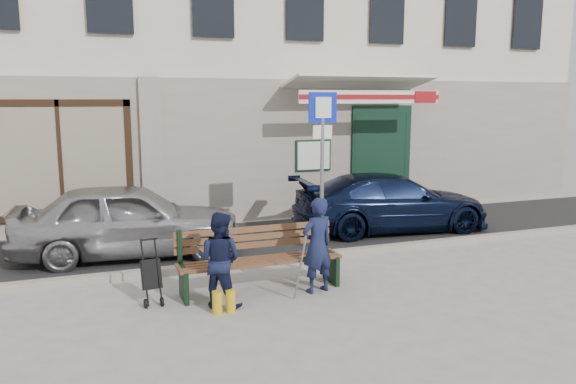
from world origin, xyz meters
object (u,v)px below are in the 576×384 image
car_silver (129,220)px  man (317,245)px  parking_sign (322,145)px  bench (257,260)px  stroller (151,276)px  car_navy (391,202)px  woman (220,260)px

car_silver → man: size_ratio=2.82×
car_silver → parking_sign: 3.66m
car_silver → bench: (1.59, -2.50, -0.21)m
car_silver → stroller: size_ratio=4.44×
man → stroller: man is taller
car_navy → man: man is taller
woman → stroller: size_ratio=1.47×
bench → man: 0.90m
car_navy → man: (-2.98, -3.00, 0.09)m
car_silver → woman: car_silver is taller
bench → car_silver: bearing=122.6°
woman → bench: bearing=-107.7°
bench → woman: woman is taller
parking_sign → bench: bearing=-138.4°
car_navy → parking_sign: bearing=122.8°
bench → woman: bearing=-147.3°
bench → woman: 0.80m
parking_sign → woman: parking_sign is taller
man → woman: size_ratio=1.07×
car_silver → parking_sign: bearing=-99.8°
car_navy → woman: size_ratio=3.21×
woman → man: bearing=-137.2°
car_silver → car_navy: bearing=-82.8°
woman → stroller: woman is taller
car_navy → bench: size_ratio=1.74×
parking_sign → woman: bearing=-140.9°
car_navy → stroller: 5.91m
bench → parking_sign: bearing=43.0°
man → bench: bearing=-36.8°
car_silver → man: (2.39, -2.83, 0.03)m
parking_sign → woman: size_ratio=2.22×
parking_sign → bench: parking_sign is taller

